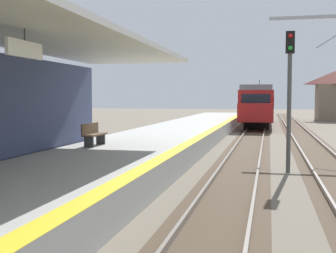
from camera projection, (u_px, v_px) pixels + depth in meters
station_platform at (125, 157)px, 17.38m from camera, size 5.00×80.00×0.91m
track_pair_nearest_platform at (244, 157)px, 20.33m from camera, size 2.34×120.00×0.16m
track_pair_middle at (322, 160)px, 19.58m from camera, size 2.34×120.00×0.16m
approaching_train at (258, 104)px, 44.85m from camera, size 2.93×19.60×4.76m
rail_signal_post at (289, 86)px, 16.41m from camera, size 0.32×0.34×5.20m
platform_bench at (93, 134)px, 17.31m from camera, size 0.45×1.60×0.88m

